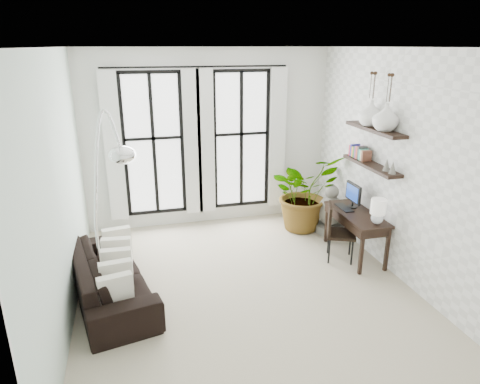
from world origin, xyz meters
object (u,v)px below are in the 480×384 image
object	(u,v)px
desk	(358,217)
arc_lamp	(109,178)
sofa	(110,276)
plant	(304,192)
buddha	(330,213)
desk_chair	(336,229)

from	to	relation	value
desk	arc_lamp	bearing A→B (deg)	-176.62
sofa	arc_lamp	size ratio (longest dim) A/B	0.86
sofa	desk	distance (m)	3.77
plant	buddha	xyz separation A→B (m)	(0.40, -0.31, -0.32)
sofa	buddha	size ratio (longest dim) A/B	2.43
plant	desk	bearing A→B (deg)	-74.27
desk_chair	buddha	bearing A→B (deg)	91.94
desk	buddha	size ratio (longest dim) A/B	1.39
arc_lamp	buddha	size ratio (longest dim) A/B	2.81
arc_lamp	plant	bearing A→B (deg)	24.90
desk	sofa	bearing A→B (deg)	-176.59
sofa	plant	world-z (taller)	plant
plant	desk	xyz separation A→B (m)	(0.37, -1.30, -0.00)
buddha	desk	bearing A→B (deg)	-91.88
desk_chair	arc_lamp	distance (m)	3.49
desk_chair	buddha	world-z (taller)	desk_chair
arc_lamp	buddha	xyz separation A→B (m)	(3.66, 1.20, -1.30)
desk	buddha	distance (m)	1.04
desk_chair	plant	bearing A→B (deg)	114.51
sofa	buddha	xyz separation A→B (m)	(3.78, 1.21, 0.06)
desk_chair	arc_lamp	world-z (taller)	arc_lamp
sofa	arc_lamp	distance (m)	1.36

